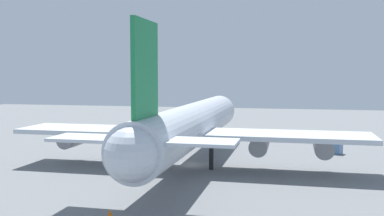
# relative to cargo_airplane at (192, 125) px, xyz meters

# --- Properties ---
(ground_plane) EXTENTS (243.70, 243.70, 0.00)m
(ground_plane) POSITION_rel_cargo_airplane_xyz_m (0.10, -0.00, -6.48)
(ground_plane) COLOR slate
(cargo_airplane) EXTENTS (60.93, 54.83, 20.57)m
(cargo_airplane) POSITION_rel_cargo_airplane_xyz_m (0.00, 0.00, 0.00)
(cargo_airplane) COLOR silver
(cargo_airplane) RESTS_ON ground_plane
(cargo_container_fore) EXTENTS (2.93, 3.33, 1.99)m
(cargo_container_fore) POSITION_rel_cargo_airplane_xyz_m (15.80, -23.33, -5.48)
(cargo_container_fore) COLOR #4C729E
(cargo_container_fore) RESTS_ON ground_plane
(safety_cone_nose) EXTENTS (0.53, 0.53, 0.75)m
(safety_cone_nose) POSITION_rel_cargo_airplane_xyz_m (27.51, -0.93, -6.10)
(safety_cone_nose) COLOR orange
(safety_cone_nose) RESTS_ON ground_plane
(safety_cone_tail) EXTENTS (0.58, 0.58, 0.83)m
(safety_cone_tail) POSITION_rel_cargo_airplane_xyz_m (-27.32, 2.47, -6.06)
(safety_cone_tail) COLOR orange
(safety_cone_tail) RESTS_ON ground_plane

